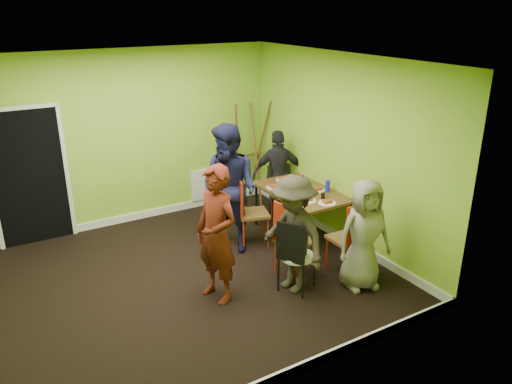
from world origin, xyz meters
TOP-DOWN VIEW (x-y plane):
  - ground at (0.00, 0.00)m, footprint 5.00×5.00m
  - room_walls at (-0.02, 0.04)m, footprint 5.04×4.54m
  - dining_table at (2.05, 0.32)m, footprint 0.90×1.50m
  - chair_left_far at (1.19, 0.49)m, footprint 0.55×0.54m
  - chair_left_near at (1.21, -0.64)m, footprint 0.53×0.52m
  - chair_back_end at (2.20, 1.13)m, footprint 0.41×0.47m
  - chair_front_end at (1.91, -1.02)m, footprint 0.46×0.46m
  - chair_bentwood at (1.04, -0.96)m, footprint 0.52×0.51m
  - easel at (2.15, 2.02)m, footprint 0.74×0.69m
  - plate_near_left at (1.76, 0.65)m, footprint 0.23×0.23m
  - plate_near_right at (1.88, -0.08)m, footprint 0.24×0.24m
  - plate_far_back at (2.08, 0.87)m, footprint 0.24×0.24m
  - plate_far_front at (2.06, -0.29)m, footprint 0.26×0.26m
  - plate_wall_back at (2.24, 0.48)m, footprint 0.21×0.21m
  - plate_wall_front at (2.25, 0.20)m, footprint 0.23×0.23m
  - thermos at (2.04, 0.30)m, footprint 0.07×0.07m
  - blue_bottle at (2.36, 0.08)m, footprint 0.07×0.07m
  - orange_bottle at (2.01, 0.52)m, footprint 0.04×0.04m
  - glass_mid at (1.94, 0.49)m, footprint 0.07×0.07m
  - glass_back at (2.21, 0.73)m, footprint 0.06×0.06m
  - glass_front at (2.13, -0.10)m, footprint 0.06×0.06m
  - cup_a at (1.91, 0.20)m, footprint 0.13×0.13m
  - cup_b at (2.20, 0.45)m, footprint 0.09×0.09m
  - person_standing at (0.15, -0.60)m, footprint 0.57×0.71m
  - person_left_far at (0.91, 0.50)m, footprint 1.02×1.12m
  - person_left_near at (1.05, -0.90)m, footprint 0.69×1.05m
  - person_back_end at (2.20, 1.20)m, footprint 0.94×0.64m
  - person_front_end at (1.85, -1.30)m, footprint 0.79×0.60m

SIDE VIEW (x-z plane):
  - ground at x=0.00m, z-range 0.00..0.00m
  - chair_bentwood at x=1.04m, z-range 0.05..1.02m
  - chair_left_near at x=1.21m, z-range 0.07..1.12m
  - chair_left_far at x=1.19m, z-range 0.07..1.12m
  - chair_front_end at x=1.91m, z-range 0.07..1.13m
  - chair_back_end at x=2.20m, z-range 0.19..1.08m
  - dining_table at x=2.05m, z-range 0.32..1.07m
  - person_front_end at x=1.85m, z-range 0.00..1.45m
  - person_back_end at x=2.20m, z-range 0.00..1.48m
  - plate_near_left at x=1.76m, z-range 0.75..0.76m
  - plate_near_right at x=1.88m, z-range 0.75..0.76m
  - plate_far_back at x=2.08m, z-range 0.75..0.76m
  - plate_far_front at x=2.06m, z-range 0.75..0.76m
  - plate_wall_back at x=2.24m, z-range 0.75..0.76m
  - plate_wall_front at x=2.25m, z-range 0.75..0.76m
  - person_left_near at x=1.05m, z-range 0.00..1.52m
  - orange_bottle at x=2.01m, z-range 0.75..0.82m
  - glass_mid at x=1.94m, z-range 0.75..0.84m
  - cup_b at x=2.20m, z-range 0.75..0.84m
  - glass_front at x=2.13m, z-range 0.75..0.84m
  - cup_a at x=1.91m, z-range 0.75..0.85m
  - glass_back at x=2.21m, z-range 0.75..0.85m
  - blue_bottle at x=2.36m, z-range 0.75..0.93m
  - person_standing at x=0.15m, z-range 0.00..1.71m
  - thermos at x=2.04m, z-range 0.75..0.98m
  - easel at x=2.15m, z-range -0.01..1.83m
  - person_left_far at x=0.91m, z-range 0.00..1.87m
  - room_walls at x=-0.02m, z-range -0.42..2.40m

